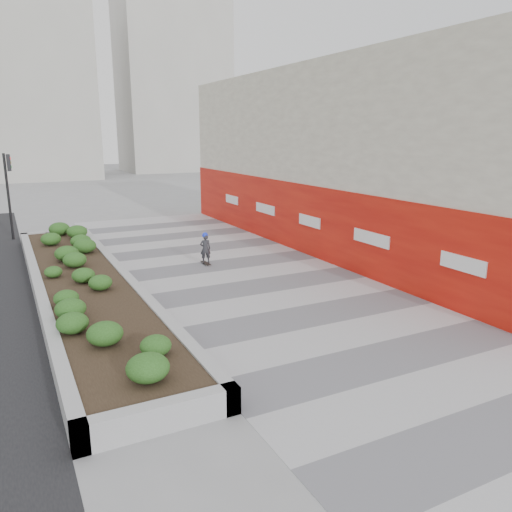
{
  "coord_description": "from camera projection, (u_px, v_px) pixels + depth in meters",
  "views": [
    {
      "loc": [
        -7.54,
        -9.57,
        5.1
      ],
      "look_at": [
        -0.16,
        4.95,
        1.1
      ],
      "focal_mm": 35.0,
      "sensor_mm": 36.0,
      "label": 1
    }
  ],
  "objects": [
    {
      "name": "manhole_cover",
      "position": [
        303.0,
        301.0,
        15.63
      ],
      "size": [
        0.44,
        0.44,
        0.01
      ],
      "primitive_type": "cylinder",
      "color": "#595654",
      "rests_on": "ground"
    },
    {
      "name": "distant_bldg_north_l",
      "position": [
        15.0,
        89.0,
        55.84
      ],
      "size": [
        16.0,
        12.0,
        20.0
      ],
      "primitive_type": "cube",
      "color": "#ADAAA3",
      "rests_on": "ground"
    },
    {
      "name": "ground",
      "position": [
        349.0,
        338.0,
        12.82
      ],
      "size": [
        160.0,
        160.0,
        0.0
      ],
      "primitive_type": "plane",
      "color": "gray",
      "rests_on": "ground"
    },
    {
      "name": "walkway",
      "position": [
        289.0,
        303.0,
        15.41
      ],
      "size": [
        8.0,
        36.0,
        0.01
      ],
      "primitive_type": "cube",
      "color": "#A8A8AD",
      "rests_on": "ground"
    },
    {
      "name": "distant_bldg_north_r",
      "position": [
        173.0,
        82.0,
        68.49
      ],
      "size": [
        14.0,
        10.0,
        24.0
      ],
      "primitive_type": "cube",
      "color": "#ADAAA3",
      "rests_on": "ground"
    },
    {
      "name": "planter",
      "position": [
        83.0,
        280.0,
        16.36
      ],
      "size": [
        3.0,
        18.0,
        0.9
      ],
      "color": "#9E9EA0",
      "rests_on": "ground"
    },
    {
      "name": "traffic_signal_near",
      "position": [
        9.0,
        183.0,
        24.13
      ],
      "size": [
        0.33,
        0.28,
        4.2
      ],
      "color": "black",
      "rests_on": "ground"
    },
    {
      "name": "building",
      "position": [
        355.0,
        159.0,
        22.71
      ],
      "size": [
        6.04,
        24.08,
        8.0
      ],
      "color": "#BBB1A0",
      "rests_on": "ground"
    },
    {
      "name": "skateboarder",
      "position": [
        205.0,
        248.0,
        19.83
      ],
      "size": [
        0.47,
        0.72,
        1.31
      ],
      "rotation": [
        0.0,
        0.0,
        -0.02
      ],
      "color": "beige",
      "rests_on": "ground"
    }
  ]
}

